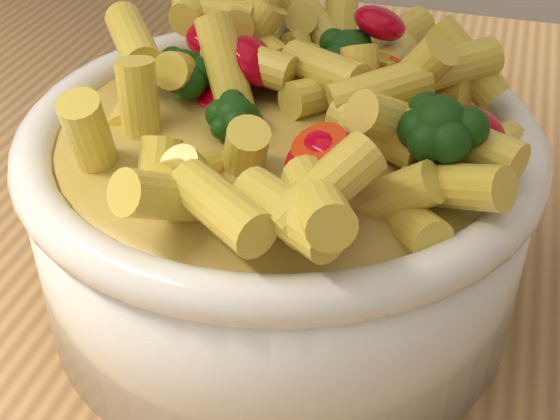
# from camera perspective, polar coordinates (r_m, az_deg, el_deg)

# --- Properties ---
(table) EXTENTS (1.20, 0.80, 0.90)m
(table) POSITION_cam_1_polar(r_m,az_deg,el_deg) (0.60, -4.48, -7.86)
(table) COLOR #B2824C
(table) RESTS_ON ground
(serving_bowl) EXTENTS (0.27, 0.27, 0.12)m
(serving_bowl) POSITION_cam_1_polar(r_m,az_deg,el_deg) (0.43, 0.00, 0.16)
(serving_bowl) COLOR white
(serving_bowl) RESTS_ON table
(pasta_salad) EXTENTS (0.22, 0.22, 0.05)m
(pasta_salad) POSITION_cam_1_polar(r_m,az_deg,el_deg) (0.39, 0.00, 8.80)
(pasta_salad) COLOR #E1C847
(pasta_salad) RESTS_ON serving_bowl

